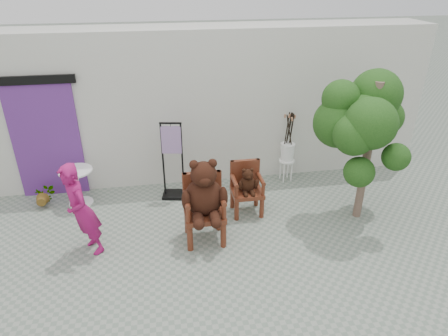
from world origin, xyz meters
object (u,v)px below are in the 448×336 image
object	(u,v)px
person	(81,210)
chair_big	(204,197)
chair_small	(247,184)
stool_bucket	(287,152)
display_stand	(173,169)
tree	(363,119)
cafe_table	(78,183)

from	to	relation	value
person	chair_big	bearing A→B (deg)	60.73
chair_small	person	bearing A→B (deg)	-164.65
person	stool_bucket	bearing A→B (deg)	85.02
chair_big	display_stand	world-z (taller)	display_stand
chair_small	stool_bucket	distance (m)	1.49
chair_small	tree	size ratio (longest dim) A/B	0.37
chair_big	person	world-z (taller)	person
person	tree	size ratio (longest dim) A/B	0.60
tree	chair_big	bearing A→B (deg)	-174.50
cafe_table	display_stand	xyz separation A→B (m)	(1.75, -0.02, 0.14)
chair_big	tree	xyz separation A→B (m)	(2.58, 0.25, 1.03)
chair_big	display_stand	xyz separation A→B (m)	(-0.41, 1.45, -0.22)
tree	stool_bucket	bearing A→B (deg)	114.37
chair_big	person	size ratio (longest dim) A/B	0.93
cafe_table	tree	size ratio (longest dim) A/B	0.28
chair_small	display_stand	bearing A→B (deg)	149.05
person	tree	bearing A→B (deg)	63.35
cafe_table	display_stand	bearing A→B (deg)	-0.73
cafe_table	stool_bucket	distance (m)	4.08
person	cafe_table	distance (m)	1.57
chair_big	stool_bucket	distance (m)	2.59
cafe_table	chair_big	bearing A→B (deg)	-34.26
chair_big	chair_small	distance (m)	1.12
person	tree	world-z (taller)	tree
stool_bucket	tree	xyz separation A→B (m)	(0.67, -1.49, 1.18)
chair_big	cafe_table	xyz separation A→B (m)	(-2.16, 1.47, -0.36)
stool_bucket	display_stand	bearing A→B (deg)	-172.91
chair_small	person	world-z (taller)	person
person	display_stand	bearing A→B (deg)	105.84
chair_small	tree	world-z (taller)	tree
display_stand	tree	size ratio (longest dim) A/B	0.59
chair_big	chair_small	world-z (taller)	chair_big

